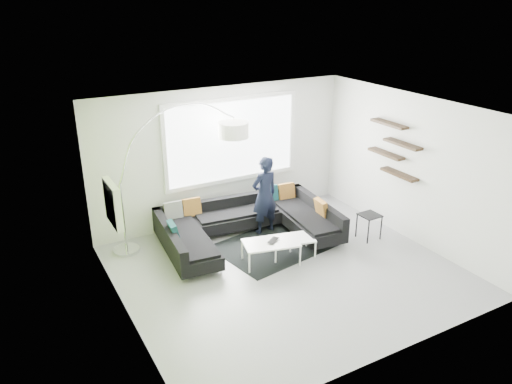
# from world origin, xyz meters

# --- Properties ---
(ground) EXTENTS (5.50, 5.50, 0.00)m
(ground) POSITION_xyz_m (0.00, 0.00, 0.00)
(ground) COLOR gray
(ground) RESTS_ON ground
(room_shell) EXTENTS (5.54, 5.04, 2.82)m
(room_shell) POSITION_xyz_m (0.04, 0.21, 1.81)
(room_shell) COLOR silver
(room_shell) RESTS_ON ground
(sectional_sofa) EXTENTS (3.41, 2.30, 0.70)m
(sectional_sofa) POSITION_xyz_m (-0.06, 1.28, 0.31)
(sectional_sofa) COLOR black
(sectional_sofa) RESTS_ON ground
(rug) EXTENTS (2.35, 1.88, 0.01)m
(rug) POSITION_xyz_m (0.30, 0.89, 0.01)
(rug) COLOR black
(rug) RESTS_ON ground
(coffee_table) EXTENTS (1.38, 0.99, 0.41)m
(coffee_table) POSITION_xyz_m (0.14, 0.40, 0.20)
(coffee_table) COLOR white
(coffee_table) RESTS_ON ground
(arc_lamp) EXTENTS (2.62, 1.29, 2.67)m
(arc_lamp) POSITION_xyz_m (-2.24, 2.04, 1.34)
(arc_lamp) COLOR silver
(arc_lamp) RESTS_ON ground
(side_table) EXTENTS (0.38, 0.38, 0.51)m
(side_table) POSITION_xyz_m (2.05, 0.26, 0.25)
(side_table) COLOR black
(side_table) RESTS_ON ground
(person) EXTENTS (0.66, 0.51, 1.58)m
(person) POSITION_xyz_m (0.42, 1.50, 0.79)
(person) COLOR black
(person) RESTS_ON ground
(laptop) EXTENTS (0.46, 0.45, 0.02)m
(laptop) POSITION_xyz_m (-0.03, 0.35, 0.42)
(laptop) COLOR black
(laptop) RESTS_ON coffee_table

